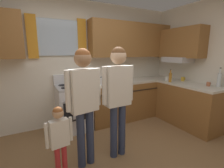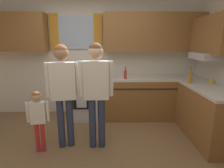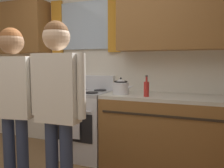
{
  "view_description": "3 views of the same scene",
  "coord_description": "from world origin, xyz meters",
  "px_view_note": "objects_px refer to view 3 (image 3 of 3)",
  "views": [
    {
      "loc": [
        -0.97,
        -1.53,
        1.55
      ],
      "look_at": [
        0.33,
        0.95,
        0.99
      ],
      "focal_mm": 25.6,
      "sensor_mm": 36.0,
      "label": 1
    },
    {
      "loc": [
        0.32,
        -2.17,
        1.62
      ],
      "look_at": [
        0.36,
        0.64,
        0.96
      ],
      "focal_mm": 28.47,
      "sensor_mm": 36.0,
      "label": 2
    },
    {
      "loc": [
        1.22,
        -1.18,
        1.29
      ],
      "look_at": [
        0.47,
        0.72,
        1.1
      ],
      "focal_mm": 36.45,
      "sensor_mm": 36.0,
      "label": 3
    }
  ],
  "objects_px": {
    "bottle_sauce_red": "(146,89)",
    "stove_oven": "(86,122)",
    "stovetop_kettle": "(121,86)",
    "adult_in_plaid": "(58,95)",
    "adult_holding_child": "(14,94)"
  },
  "relations": [
    {
      "from": "stove_oven",
      "to": "bottle_sauce_red",
      "type": "bearing_deg",
      "value": -11.68
    },
    {
      "from": "stove_oven",
      "to": "adult_holding_child",
      "type": "distance_m",
      "value": 1.27
    },
    {
      "from": "stove_oven",
      "to": "stovetop_kettle",
      "type": "relative_size",
      "value": 4.02
    },
    {
      "from": "stove_oven",
      "to": "adult_in_plaid",
      "type": "distance_m",
      "value": 1.34
    },
    {
      "from": "stove_oven",
      "to": "adult_in_plaid",
      "type": "xyz_separation_m",
      "value": [
        0.36,
        -1.17,
        0.55
      ]
    },
    {
      "from": "adult_holding_child",
      "to": "stove_oven",
      "type": "bearing_deg",
      "value": 83.5
    },
    {
      "from": "stovetop_kettle",
      "to": "adult_in_plaid",
      "type": "relative_size",
      "value": 0.17
    },
    {
      "from": "bottle_sauce_red",
      "to": "stovetop_kettle",
      "type": "bearing_deg",
      "value": 165.23
    },
    {
      "from": "adult_holding_child",
      "to": "adult_in_plaid",
      "type": "xyz_separation_m",
      "value": [
        0.49,
        -0.02,
        0.02
      ]
    },
    {
      "from": "stovetop_kettle",
      "to": "adult_holding_child",
      "type": "xyz_separation_m",
      "value": [
        -0.67,
        -1.05,
        0.01
      ]
    },
    {
      "from": "bottle_sauce_red",
      "to": "stovetop_kettle",
      "type": "xyz_separation_m",
      "value": [
        -0.34,
        0.09,
        0.0
      ]
    },
    {
      "from": "bottle_sauce_red",
      "to": "stove_oven",
      "type": "bearing_deg",
      "value": 168.32
    },
    {
      "from": "stove_oven",
      "to": "bottle_sauce_red",
      "type": "xyz_separation_m",
      "value": [
        0.88,
        -0.18,
        0.53
      ]
    },
    {
      "from": "stovetop_kettle",
      "to": "stove_oven",
      "type": "bearing_deg",
      "value": 170.31
    },
    {
      "from": "stovetop_kettle",
      "to": "adult_holding_child",
      "type": "distance_m",
      "value": 1.25
    }
  ]
}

